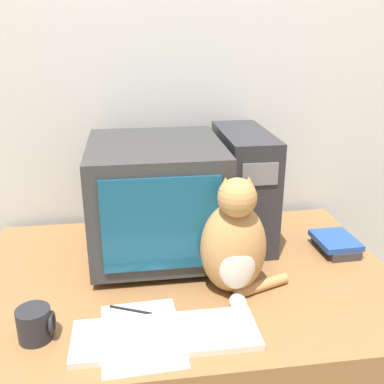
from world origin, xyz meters
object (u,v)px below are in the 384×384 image
Objects in this scene: book_stack at (336,244)px; mug at (35,324)px; keyboard at (166,335)px; crt_monitor at (156,198)px; computer_tower at (243,186)px; cat at (234,244)px; pen at (131,310)px.

mug reaches higher than book_stack.
mug is (-0.34, 0.05, 0.03)m from keyboard.
keyboard is at bearing -7.95° from mug.
computer_tower is at bearing 13.39° from crt_monitor.
book_stack is at bearing 28.06° from cat.
computer_tower reaches higher than book_stack.
computer_tower reaches higher than mug.
cat is at bearing -53.36° from crt_monitor.
mug is (-0.25, -0.08, 0.04)m from pen.
crt_monitor is 0.34m from computer_tower.
keyboard is 0.33m from cat.
computer_tower is 0.39m from cat.
computer_tower is 0.87m from mug.
mug is (-0.68, -0.51, -0.16)m from computer_tower.
computer_tower is 0.64m from pen.
book_stack is at bearing 19.60° from mug.
crt_monitor is 5.10× the size of mug.
pen is at bearing 18.59° from mug.
computer_tower is (0.33, 0.08, -0.00)m from crt_monitor.
cat is 3.09× the size of pen.
cat is 0.59m from mug.
book_stack is (0.64, -0.08, -0.18)m from crt_monitor.
book_stack is (0.66, 0.40, 0.02)m from keyboard.
crt_monitor is at bearing 73.58° from pen.
pen is 0.26m from mug.
crt_monitor is at bearing 88.41° from keyboard.
keyboard is 3.97× the size of pen.
keyboard is at bearing -148.60° from book_stack.
keyboard is 0.77m from book_stack.
cat is at bearing 40.87° from keyboard.
keyboard is 2.68× the size of book_stack.
keyboard is 0.34m from mug.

